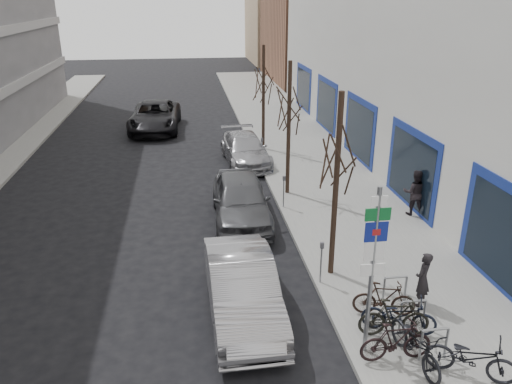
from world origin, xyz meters
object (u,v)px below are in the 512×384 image
object	(u,v)px
meter_front	(321,259)
meter_mid	(284,189)
tree_mid	(289,97)
bike_far_inner	(384,299)
pedestrian_near	(423,279)
bike_far_curb	(472,354)
tree_far	(264,73)
parked_car_back	(245,149)
bike_near_left	(416,340)
highway_sign_pole	(373,263)
bike_mid_inner	(394,317)
tree_near	(339,143)
lane_car	(155,116)
meter_back	(262,148)
pedestrian_far	(415,192)
parked_car_front	(242,288)
parked_car_mid	(241,199)
bike_near_right	(396,341)
bike_mid_curb	(399,312)
bike_rack	(413,311)

from	to	relation	value
meter_front	meter_mid	xyz separation A→B (m)	(0.00, 5.50, 0.00)
tree_mid	bike_far_inner	bearing A→B (deg)	-85.20
pedestrian_near	bike_far_curb	bearing A→B (deg)	44.38
tree_far	parked_car_back	world-z (taller)	tree_far
tree_mid	bike_near_left	bearing A→B (deg)	-85.94
highway_sign_pole	bike_mid_inner	distance (m)	2.03
tree_near	bike_near_left	xyz separation A→B (m)	(0.75, -4.05, -3.36)
tree_far	lane_car	bearing A→B (deg)	137.71
highway_sign_pole	meter_back	distance (m)	14.10
meter_mid	pedestrian_far	bearing A→B (deg)	-16.07
bike_far_curb	parked_car_front	world-z (taller)	parked_car_front
parked_car_front	highway_sign_pole	bearing A→B (deg)	-38.60
meter_back	parked_car_back	xyz separation A→B (m)	(-0.75, 0.56, -0.20)
bike_far_curb	bike_far_inner	xyz separation A→B (m)	(-1.00, 2.37, -0.09)
bike_far_curb	lane_car	bearing A→B (deg)	48.27
meter_back	bike_near_left	distance (m)	14.60
bike_far_curb	pedestrian_far	bearing A→B (deg)	13.29
bike_far_curb	pedestrian_near	distance (m)	2.69
parked_car_mid	parked_car_back	distance (m)	6.82
highway_sign_pole	parked_car_front	size ratio (longest dim) A/B	0.87
meter_mid	bike_far_inner	xyz separation A→B (m)	(1.18, -7.24, -0.28)
bike_near_right	bike_mid_inner	size ratio (longest dim) A/B	0.97
tree_near	tree_mid	world-z (taller)	same
highway_sign_pole	pedestrian_far	bearing A→B (deg)	58.47
tree_mid	bike_mid_curb	bearing A→B (deg)	-84.94
bike_near_left	parked_car_mid	bearing A→B (deg)	101.34
meter_back	parked_car_mid	world-z (taller)	parked_car_mid
parked_car_back	meter_back	bearing A→B (deg)	-40.62
meter_mid	bike_far_inner	distance (m)	7.35
meter_front	bike_far_curb	world-z (taller)	meter_front
bike_mid_inner	pedestrian_far	distance (m)	7.62
tree_near	lane_car	xyz separation A→B (m)	(-5.91, 18.37, -3.24)
lane_car	bike_far_inner	bearing A→B (deg)	-69.29
meter_front	meter_mid	size ratio (longest dim) A/B	1.00
tree_far	pedestrian_far	world-z (taller)	tree_far
tree_mid	bike_mid_inner	size ratio (longest dim) A/B	3.20
bike_rack	parked_car_back	bearing A→B (deg)	99.76
meter_front	bike_mid_curb	world-z (taller)	meter_front
highway_sign_pole	bike_far_curb	size ratio (longest dim) A/B	2.24
bike_mid_inner	bike_far_curb	xyz separation A→B (m)	(1.08, -1.53, 0.05)
bike_rack	bike_mid_inner	size ratio (longest dim) A/B	1.31
tree_far	bike_far_inner	size ratio (longest dim) A/B	3.44
bike_near_left	bike_rack	bearing A→B (deg)	60.58
bike_rack	meter_mid	world-z (taller)	meter_mid
meter_mid	meter_back	distance (m)	5.50
bike_near_left	tree_near	bearing A→B (deg)	92.50
tree_near	bike_mid_inner	size ratio (longest dim) A/B	3.20
bike_rack	tree_far	bearing A→B (deg)	94.32
bike_near_left	bike_mid_inner	size ratio (longest dim) A/B	1.13
tree_far	meter_front	xyz separation A→B (m)	(-0.45, -13.50, -3.19)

